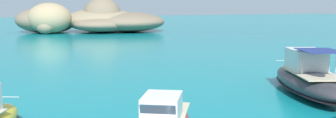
# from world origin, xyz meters

# --- Properties ---
(islet_large) EXTENTS (29.24, 24.67, 7.96)m
(islet_large) POSITION_xyz_m (17.69, 81.02, 2.61)
(islet_large) COLOR #756651
(islet_large) RESTS_ON ground
(islet_small) EXTENTS (16.47, 18.34, 6.82)m
(islet_small) POSITION_xyz_m (3.55, 84.45, 2.95)
(islet_small) COLOR #756651
(islet_small) RESTS_ON ground
(motorboat_charcoal) EXTENTS (7.46, 11.42, 3.45)m
(motorboat_charcoal) POSITION_xyz_m (11.99, 11.77, 1.09)
(motorboat_charcoal) COLOR #2D2D33
(motorboat_charcoal) RESTS_ON ground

